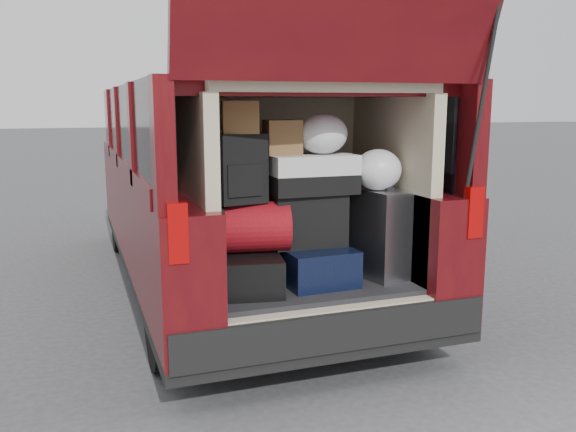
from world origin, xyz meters
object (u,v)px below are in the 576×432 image
Objects in this scene: silver_roller at (381,234)px; red_duffel at (250,227)px; black_soft_case at (307,219)px; black_hardshell at (246,271)px; navy_hardshell at (313,264)px; backpack at (240,169)px; twotone_duffel at (312,174)px.

red_duffel is at bearing 163.97° from silver_roller.
black_soft_case is (-0.46, 0.10, 0.11)m from silver_roller.
black_hardshell is 1.19× the size of red_duffel.
backpack is (-0.46, 0.01, 0.61)m from navy_hardshell.
black_hardshell is at bearing -135.03° from red_duffel.
backpack is at bearing -172.88° from black_soft_case.
silver_roller is 1.22× the size of red_duffel.
twotone_duffel reaches higher than red_duffel.
silver_roller reaches higher than red_duffel.
silver_roller is at bearing -8.62° from navy_hardshell.
backpack reaches higher than black_hardshell.
navy_hardshell is 0.28m from black_soft_case.
black_hardshell is 0.71m from twotone_duffel.
navy_hardshell is 0.76m from backpack.
black_soft_case is (0.37, 0.03, 0.02)m from red_duffel.
navy_hardshell is 0.56m from twotone_duffel.
navy_hardshell is 0.97× the size of twotone_duffel.
silver_roller is 1.00m from backpack.
black_hardshell is 1.04× the size of twotone_duffel.
black_soft_case is at bearing 156.43° from silver_roller.
backpack reaches higher than navy_hardshell.
silver_roller is 0.49m from black_soft_case.
black_hardshell is at bearing 178.87° from navy_hardshell.
black_hardshell is 0.89m from silver_roller.
silver_roller is at bearing -8.57° from twotone_duffel.
black_hardshell is at bearing -175.82° from twotone_duffel.
silver_roller is at bearing 4.97° from red_duffel.
silver_roller reaches higher than black_hardshell.
silver_roller reaches higher than black_soft_case.
backpack is at bearing -178.73° from twotone_duffel.
silver_roller is (0.44, -0.05, 0.17)m from navy_hardshell.
red_duffel is 1.01× the size of black_soft_case.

